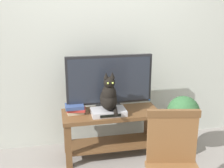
# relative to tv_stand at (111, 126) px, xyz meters

# --- Properties ---
(back_wall) EXTENTS (7.00, 0.12, 2.80)m
(back_wall) POSITION_rel_tv_stand_xyz_m (-0.02, 0.46, 1.02)
(back_wall) COLOR #B7BCB2
(back_wall) RESTS_ON ground
(tv_stand) EXTENTS (1.13, 0.45, 0.55)m
(tv_stand) POSITION_rel_tv_stand_xyz_m (0.00, 0.00, 0.00)
(tv_stand) COLOR brown
(tv_stand) RESTS_ON ground
(tv) EXTENTS (1.00, 0.20, 0.65)m
(tv) POSITION_rel_tv_stand_xyz_m (0.00, 0.09, 0.52)
(tv) COLOR black
(tv) RESTS_ON tv_stand
(media_box) EXTENTS (0.39, 0.25, 0.06)m
(media_box) POSITION_rel_tv_stand_xyz_m (-0.04, -0.07, 0.20)
(media_box) COLOR #BCBCC1
(media_box) RESTS_ON tv_stand
(cat) EXTENTS (0.19, 0.37, 0.44)m
(cat) POSITION_rel_tv_stand_xyz_m (-0.04, -0.08, 0.40)
(cat) COLOR black
(cat) RESTS_ON media_box
(wooden_chair) EXTENTS (0.51, 0.51, 0.94)m
(wooden_chair) POSITION_rel_tv_stand_xyz_m (0.28, -1.12, 0.16)
(wooden_chair) COLOR brown
(wooden_chair) RESTS_ON ground
(book_stack) EXTENTS (0.23, 0.17, 0.10)m
(book_stack) POSITION_rel_tv_stand_xyz_m (-0.41, 0.04, 0.23)
(book_stack) COLOR beige
(book_stack) RESTS_ON tv_stand
(potted_plant) EXTENTS (0.38, 0.38, 0.74)m
(potted_plant) POSITION_rel_tv_stand_xyz_m (0.82, -0.17, 0.08)
(potted_plant) COLOR #9E6B4C
(potted_plant) RESTS_ON ground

